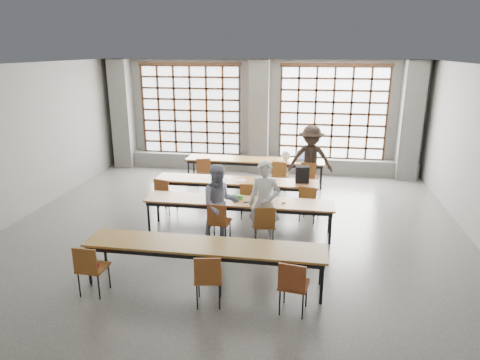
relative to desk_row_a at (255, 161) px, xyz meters
name	(u,v)px	position (x,y,z in m)	size (l,w,h in m)	color
floor	(228,240)	(-0.03, -3.98, -0.66)	(11.00, 11.00, 0.00)	#484846
ceiling	(227,66)	(-0.03, -3.98, 2.84)	(11.00, 11.00, 0.00)	silver
wall_back	(260,116)	(-0.03, 1.52, 1.09)	(10.00, 10.00, 0.00)	slate
wall_front	(89,337)	(-0.03, -9.48, 1.09)	(10.00, 10.00, 0.00)	slate
column_left	(123,114)	(-4.53, 1.24, 1.09)	(0.60, 0.55, 3.50)	#585855
column_mid	(259,118)	(-0.03, 1.24, 1.09)	(0.60, 0.55, 3.50)	#585855
column_right	(410,121)	(4.47, 1.24, 1.09)	(0.60, 0.55, 3.50)	#585855
window_left	(191,110)	(-2.28, 1.44, 1.24)	(3.32, 0.12, 3.00)	white
window_right	(333,114)	(2.22, 1.44, 1.24)	(3.32, 0.12, 3.00)	white
sill_ledge	(259,164)	(-0.03, 1.32, -0.41)	(9.80, 0.35, 0.50)	#585855
desk_row_a	(255,161)	(0.00, 0.00, 0.00)	(4.00, 0.70, 0.73)	brown
desk_row_b	(236,182)	(-0.19, -2.10, 0.00)	(4.00, 0.70, 0.73)	brown
desk_row_c	(239,203)	(0.11, -3.55, 0.00)	(4.00, 0.70, 0.73)	brown
desk_row_d	(204,248)	(-0.10, -5.74, 0.00)	(4.00, 0.70, 0.73)	brown
chair_back_left	(204,169)	(-1.38, -0.63, -0.13)	(0.51, 0.51, 0.88)	brown
chair_back_mid	(280,173)	(0.79, -0.63, -0.13)	(0.48, 0.48, 0.88)	brown
chair_back_right	(309,174)	(1.58, -0.63, -0.13)	(0.52, 0.53, 0.88)	brown
chair_mid_left	(165,192)	(-1.81, -2.73, -0.13)	(0.52, 0.52, 0.88)	brown
chair_mid_centre	(249,197)	(0.21, -2.73, -0.13)	(0.46, 0.46, 0.88)	brown
chair_mid_right	(309,200)	(1.58, -2.73, -0.13)	(0.52, 0.53, 0.88)	brown
chair_front_left	(219,219)	(-0.19, -4.18, -0.13)	(0.45, 0.46, 0.88)	brown
chair_front_right	(264,222)	(0.73, -4.18, -0.13)	(0.49, 0.49, 0.88)	brown
chair_near_left	(90,265)	(-1.80, -6.37, -0.13)	(0.44, 0.44, 0.88)	brown
chair_near_mid	(208,275)	(0.11, -6.37, -0.13)	(0.49, 0.49, 0.88)	brown
chair_near_right	(293,282)	(1.39, -6.37, -0.13)	(0.48, 0.48, 0.88)	maroon
student_male	(264,204)	(0.71, -4.05, 0.21)	(0.64, 0.42, 1.75)	silver
student_female	(220,204)	(-0.19, -4.05, 0.15)	(0.79, 0.62, 1.63)	#1A204F
student_back	(311,159)	(1.60, -0.50, 0.26)	(1.19, 0.69, 1.85)	black
laptop_front	(265,197)	(0.66, -3.44, 0.13)	(0.38, 0.33, 0.26)	#ADADB1
laptop_back	(302,158)	(1.35, 0.11, 0.13)	(0.37, 0.32, 0.26)	silver
mouse	(284,202)	(1.06, -3.57, 0.08)	(0.10, 0.06, 0.04)	silver
green_box	(237,197)	(0.06, -3.47, 0.11)	(0.25, 0.09, 0.09)	green
phone	(246,202)	(0.29, -3.65, 0.07)	(0.13, 0.06, 0.01)	black
paper_sheet_a	(213,178)	(-0.79, -2.05, 0.07)	(0.30, 0.21, 0.00)	white
paper_sheet_b	(224,180)	(-0.49, -2.15, 0.07)	(0.30, 0.21, 0.00)	white
paper_sheet_c	(240,180)	(-0.09, -2.10, 0.07)	(0.30, 0.21, 0.00)	silver
backpack	(302,174)	(1.41, -2.05, 0.27)	(0.32, 0.20, 0.40)	black
plastic_bag	(286,155)	(0.90, 0.05, 0.21)	(0.26, 0.21, 0.29)	white
red_pouch	(93,265)	(-1.80, -6.29, -0.16)	(0.20, 0.08, 0.06)	maroon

